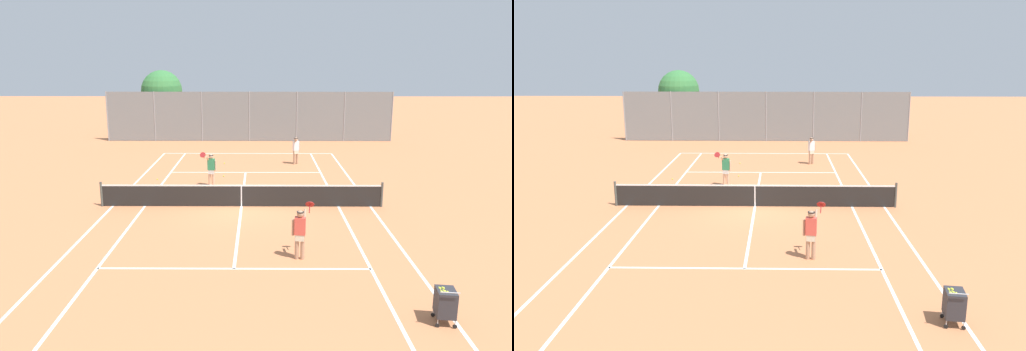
{
  "view_description": "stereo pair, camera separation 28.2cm",
  "coord_description": "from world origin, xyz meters",
  "views": [
    {
      "loc": [
        0.76,
        -20.35,
        6.24
      ],
      "look_at": [
        0.61,
        1.5,
        1.0
      ],
      "focal_mm": 35.0,
      "sensor_mm": 36.0,
      "label": 1
    },
    {
      "loc": [
        1.05,
        -20.34,
        6.24
      ],
      "look_at": [
        0.61,
        1.5,
        1.0
      ],
      "focal_mm": 35.0,
      "sensor_mm": 36.0,
      "label": 2
    }
  ],
  "objects": [
    {
      "name": "ball_cart",
      "position": [
        5.2,
        -9.48,
        0.53
      ],
      "size": [
        0.56,
        0.68,
        0.96
      ],
      "color": "#2D2D33",
      "rests_on": "ground"
    },
    {
      "name": "tennis_net",
      "position": [
        0.0,
        0.0,
        0.51
      ],
      "size": [
        12.0,
        0.1,
        1.07
      ],
      "color": "#474C47",
      "rests_on": "ground"
    },
    {
      "name": "back_fence",
      "position": [
        0.0,
        16.86,
        1.85
      ],
      "size": [
        21.35,
        0.08,
        3.7
      ],
      "color": "gray",
      "rests_on": "ground"
    },
    {
      "name": "player_far_right",
      "position": [
        2.92,
        8.62,
        0.91
      ],
      "size": [
        0.44,
        0.57,
        1.6
      ],
      "color": "tan",
      "rests_on": "ground"
    },
    {
      "name": "player_far_left",
      "position": [
        -1.6,
        3.41,
        0.93
      ],
      "size": [
        0.76,
        0.72,
        1.77
      ],
      "color": "#D8A884",
      "rests_on": "ground"
    },
    {
      "name": "loose_tennis_ball_1",
      "position": [
        -4.53,
        4.65,
        0.03
      ],
      "size": [
        0.07,
        0.07,
        0.07
      ],
      "primitive_type": "sphere",
      "color": "#D1DB33",
      "rests_on": "ground"
    },
    {
      "name": "ground_plane",
      "position": [
        0.0,
        0.0,
        0.0
      ],
      "size": [
        120.0,
        120.0,
        0.0
      ],
      "primitive_type": "plane",
      "color": "#CC7A4C"
    },
    {
      "name": "tree_behind_left",
      "position": [
        -6.77,
        18.71,
        3.52
      ],
      "size": [
        3.16,
        3.16,
        5.2
      ],
      "color": "brown",
      "rests_on": "ground"
    },
    {
      "name": "loose_tennis_ball_2",
      "position": [
        0.27,
        0.67,
        0.03
      ],
      "size": [
        0.07,
        0.07,
        0.07
      ],
      "primitive_type": "sphere",
      "color": "#D1DB33",
      "rests_on": "ground"
    },
    {
      "name": "loose_tennis_ball_3",
      "position": [
        -1.14,
        5.4,
        0.03
      ],
      "size": [
        0.07,
        0.07,
        0.07
      ],
      "primitive_type": "sphere",
      "color": "#D1DB33",
      "rests_on": "ground"
    },
    {
      "name": "court_line_markings",
      "position": [
        0.0,
        0.0,
        0.0
      ],
      "size": [
        11.1,
        23.9,
        0.01
      ],
      "color": "white",
      "rests_on": "ground"
    },
    {
      "name": "player_near_side",
      "position": [
        2.04,
        -5.62,
        0.93
      ],
      "size": [
        0.75,
        0.72,
        1.77
      ],
      "color": "tan",
      "rests_on": "ground"
    },
    {
      "name": "loose_tennis_ball_0",
      "position": [
        -1.32,
        8.66,
        0.03
      ],
      "size": [
        0.07,
        0.07,
        0.07
      ],
      "primitive_type": "sphere",
      "color": "#D1DB33",
      "rests_on": "ground"
    }
  ]
}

